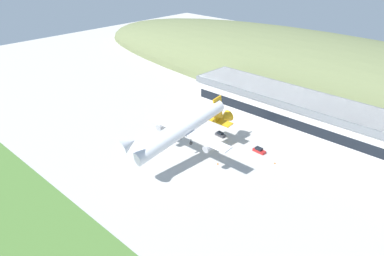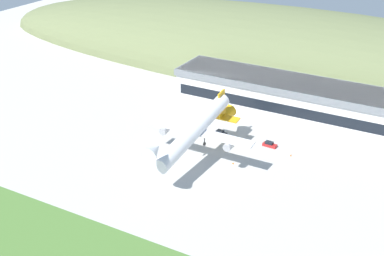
{
  "view_description": "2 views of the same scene",
  "coord_description": "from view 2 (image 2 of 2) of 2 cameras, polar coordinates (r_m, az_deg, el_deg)",
  "views": [
    {
      "loc": [
        67.0,
        -72.04,
        65.09
      ],
      "look_at": [
        -5.04,
        3.35,
        13.0
      ],
      "focal_mm": 35.0,
      "sensor_mm": 36.0,
      "label": 1
    },
    {
      "loc": [
        58.84,
        -118.24,
        78.49
      ],
      "look_at": [
        -8.12,
        0.65,
        13.07
      ],
      "focal_mm": 50.0,
      "sensor_mm": 36.0,
      "label": 2
    }
  ],
  "objects": [
    {
      "name": "traffic_cone_1",
      "position": [
        159.93,
        4.4,
        -3.75
      ],
      "size": [
        0.52,
        0.52,
        0.58
      ],
      "color": "orange",
      "rests_on": "ground_plane"
    },
    {
      "name": "hill_backdrop",
      "position": [
        246.8,
        11.15,
        6.58
      ],
      "size": [
        333.3,
        82.69,
        48.85
      ],
      "primitive_type": "ellipsoid",
      "color": "#667047",
      "rests_on": "ground_plane"
    },
    {
      "name": "ground_plane",
      "position": [
        153.63,
        2.53,
        -5.14
      ],
      "size": [
        417.88,
        417.88,
        0.0
      ],
      "primitive_type": "plane",
      "color": "#B7B5AF"
    },
    {
      "name": "terminal_building",
      "position": [
        189.71,
        12.2,
        3.01
      ],
      "size": [
        96.37,
        19.35,
        13.08
      ],
      "color": "silver",
      "rests_on": "ground_plane"
    },
    {
      "name": "traffic_cone_0",
      "position": [
        166.58,
        10.51,
        -2.86
      ],
      "size": [
        0.52,
        0.52,
        0.58
      ],
      "color": "orange",
      "rests_on": "ground_plane"
    },
    {
      "name": "service_car_0",
      "position": [
        170.95,
        8.28,
        -1.75
      ],
      "size": [
        4.6,
        2.11,
        1.63
      ],
      "color": "#B21E1E",
      "rests_on": "ground_plane"
    },
    {
      "name": "service_car_1",
      "position": [
        177.01,
        3.07,
        -0.52
      ],
      "size": [
        4.27,
        2.13,
        1.56
      ],
      "color": "#333338",
      "rests_on": "ground_plane"
    },
    {
      "name": "cargo_airplane",
      "position": [
        153.35,
        0.41,
        -0.22
      ],
      "size": [
        35.06,
        47.78,
        12.21
      ],
      "color": "silver"
    }
  ]
}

